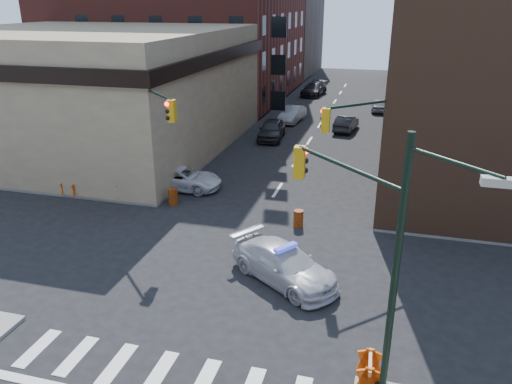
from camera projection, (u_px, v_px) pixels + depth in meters
The scene contains 26 objects.
ground at pixel (227, 268), 21.90m from camera, with size 140.00×140.00×0.00m, color black.
sidewalk_nw at pixel (126, 102), 56.97m from camera, with size 34.00×54.50×0.15m, color gray.
bank_building at pixel (87, 88), 39.29m from camera, with size 22.00×22.00×9.00m, color tan.
commercial_row_ne at pixel (490, 59), 36.47m from camera, with size 14.00×34.00×14.00m, color #523321.
filler_nw at pixel (253, 20), 78.75m from camera, with size 20.00×18.00×16.00m, color brown.
filler_ne at pixel (455, 39), 68.56m from camera, with size 16.00×16.00×12.00m, color #5C241D.
signal_pole_se at pixel (368, 248), 13.79m from camera, with size 5.40×5.27×8.00m.
signal_pole_nw at pixel (152, 134), 26.57m from camera, with size 3.58×3.67×8.00m.
signal_pole_ne at pixel (377, 150), 23.73m from camera, with size 3.67×3.58×8.00m.
tree_ne_near at pixel (406, 95), 42.23m from camera, with size 3.00×3.00×4.85m.
tree_ne_far at pixel (406, 81), 49.43m from camera, with size 3.00×3.00×4.85m.
police_car at pixel (284, 264), 20.72m from camera, with size 2.11×5.19×1.51m, color #B9B9BE.
pickup at pixel (182, 178), 30.91m from camera, with size 2.27×4.92×1.37m, color silver.
parked_car_wnear at pixel (272, 130), 41.98m from camera, with size 1.93×4.80×1.64m, color black.
parked_car_wfar at pixel (292, 114), 47.95m from camera, with size 1.59×4.56×1.50m, color gray.
parked_car_wdeep at pixel (314, 89), 61.34m from camera, with size 2.20×5.42×1.57m, color black.
parked_car_enear at pixel (346, 123), 44.64m from camera, with size 1.47×4.23×1.39m, color black.
parked_car_efar at pixel (379, 105), 52.57m from camera, with size 1.58×3.93×1.34m, color #96999E.
pedestrian_a at pixel (118, 184), 29.07m from camera, with size 0.60×0.39×1.64m, color black.
pedestrian_b at pixel (57, 177), 30.04m from camera, with size 0.87×0.68×1.80m, color black.
pedestrian_c at pixel (81, 177), 30.27m from camera, with size 0.94×0.39×1.60m, color #1E212D.
barrel_road at pixel (298, 218), 25.80m from camera, with size 0.50×0.50×0.90m, color #CF6909.
barrel_bank at pixel (173, 197), 28.58m from camera, with size 0.53×0.53×0.95m, color #DF520A.
barricade_se_a at pixel (369, 371), 15.00m from camera, with size 1.16×0.58×0.87m, color #E9400A, non-canonical shape.
barricade_nw_a at pixel (114, 189), 29.21m from camera, with size 1.37×0.69×1.03m, color #EF3E0B, non-canonical shape.
barricade_nw_b at pixel (70, 188), 29.69m from camera, with size 1.08×0.54×0.81m, color orange, non-canonical shape.
Camera 1 is at (6.26, -18.22, 11.02)m, focal length 35.00 mm.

